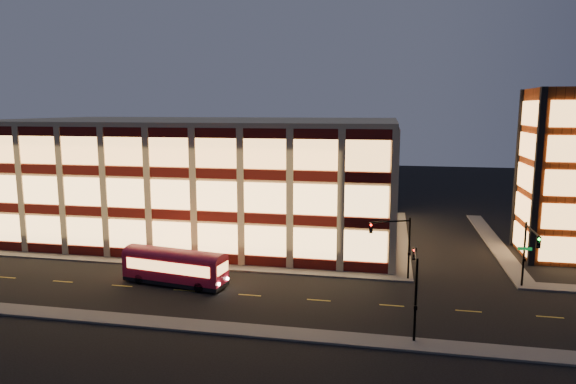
# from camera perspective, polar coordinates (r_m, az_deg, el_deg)

# --- Properties ---
(ground) EXTENTS (200.00, 200.00, 0.00)m
(ground) POSITION_cam_1_polar(r_m,az_deg,el_deg) (53.81, -12.95, -8.16)
(ground) COLOR black
(ground) RESTS_ON ground
(sidewalk_office_south) EXTENTS (54.00, 2.00, 0.15)m
(sidewalk_office_south) POSITION_cam_1_polar(r_m,az_deg,el_deg) (55.90, -15.36, -7.52)
(sidewalk_office_south) COLOR #514F4C
(sidewalk_office_south) RESTS_ON ground
(sidewalk_office_east) EXTENTS (2.00, 30.00, 0.15)m
(sidewalk_office_east) POSITION_cam_1_polar(r_m,az_deg,el_deg) (65.65, 12.31, -4.89)
(sidewalk_office_east) COLOR #514F4C
(sidewalk_office_east) RESTS_ON ground
(sidewalk_tower_west) EXTENTS (2.00, 30.00, 0.15)m
(sidewalk_tower_west) POSITION_cam_1_polar(r_m,az_deg,el_deg) (66.82, 21.81, -5.11)
(sidewalk_tower_west) COLOR #514F4C
(sidewalk_tower_west) RESTS_ON ground
(sidewalk_near) EXTENTS (100.00, 2.00, 0.15)m
(sidewalk_near) POSITION_cam_1_polar(r_m,az_deg,el_deg) (42.99, -20.21, -12.94)
(sidewalk_near) COLOR #514F4C
(sidewalk_near) RESTS_ON ground
(office_building) EXTENTS (50.45, 30.45, 14.50)m
(office_building) POSITION_cam_1_polar(r_m,az_deg,el_deg) (68.67, -9.63, 1.91)
(office_building) COLOR tan
(office_building) RESTS_ON ground
(stair_tower) EXTENTS (8.60, 8.60, 18.00)m
(stair_tower) POSITION_cam_1_polar(r_m,az_deg,el_deg) (61.88, 28.58, 1.73)
(stair_tower) COLOR #8C3814
(stair_tower) RESTS_ON ground
(traffic_signal_far) EXTENTS (3.79, 1.87, 6.00)m
(traffic_signal_far) POSITION_cam_1_polar(r_m,az_deg,el_deg) (48.40, 11.84, -5.03)
(traffic_signal_far) COLOR black
(traffic_signal_far) RESTS_ON ground
(traffic_signal_right) EXTENTS (1.20, 4.37, 6.00)m
(traffic_signal_right) POSITION_cam_1_polar(r_m,az_deg,el_deg) (49.06, 25.21, -5.56)
(traffic_signal_right) COLOR black
(traffic_signal_right) RESTS_ON ground
(traffic_signal_near) EXTENTS (0.32, 4.45, 6.00)m
(traffic_signal_near) POSITION_cam_1_polar(r_m,az_deg,el_deg) (37.62, 13.96, -9.27)
(traffic_signal_near) COLOR black
(traffic_signal_near) RESTS_ON ground
(trolley_bus) EXTENTS (10.04, 4.02, 3.31)m
(trolley_bus) POSITION_cam_1_polar(r_m,az_deg,el_deg) (48.27, -12.47, -7.90)
(trolley_bus) COLOR maroon
(trolley_bus) RESTS_ON ground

